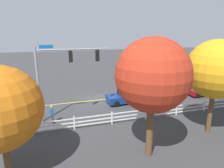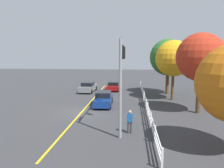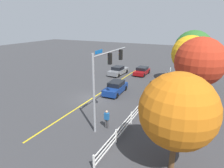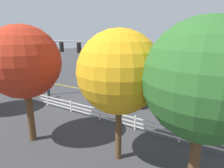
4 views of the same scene
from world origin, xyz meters
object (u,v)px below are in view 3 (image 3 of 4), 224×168
Objects in this scene: tree_2 at (200,62)px; tree_1 at (190,54)px; car_2 at (142,71)px; pedestrian at (107,119)px; tree_3 at (193,49)px; car_1 at (118,71)px; car_0 at (116,88)px; tree_0 at (178,111)px.

tree_1 is at bearing -167.40° from tree_2.
car_2 is 16.13m from tree_2.
tree_3 is (-16.01, 5.18, 4.28)m from pedestrian.
tree_2 reaches higher than car_1.
tree_3 is at bearing 179.87° from tree_1.
car_0 is at bearing -102.82° from tree_2.
car_0 is at bearing -0.04° from car_2.
tree_1 is (-3.82, 8.16, 4.39)m from car_0.
car_2 is 22.81m from tree_0.
pedestrian is (8.16, 2.99, 0.19)m from car_0.
pedestrian is 0.22× the size of tree_2.
tree_2 is at bearing 38.20° from car_2.
pedestrian is at bearing -47.31° from tree_2.
tree_1 is (-14.46, -0.76, 1.10)m from tree_0.
tree_1 reaches higher than car_1.
tree_2 is at bearing 135.01° from pedestrian.
car_0 is 0.60× the size of tree_2.
tree_2 reaches higher than car_2.
tree_2 is (5.99, 1.34, 0.22)m from tree_1.
car_2 is 11.09m from tree_1.
tree_1 reaches higher than car_2.
tree_3 reaches higher than car_2.
tree_0 is at bearing 23.98° from car_2.
pedestrian is at bearing -23.32° from tree_1.
car_2 is 18.56m from pedestrian.
pedestrian reaches higher than car_2.
tree_1 is at bearing 52.53° from car_2.
tree_3 reaches higher than pedestrian.
tree_1 is 0.94× the size of tree_3.
pedestrian reaches higher than car_1.
pedestrian is 0.23× the size of tree_1.
tree_0 is at bearing 69.69° from pedestrian.
tree_3 is (0.60, 11.63, 4.51)m from car_1.
car_1 is 13.27m from tree_1.
tree_0 is 8.59m from tree_2.
tree_0 is 14.52m from tree_1.
tree_0 reaches higher than pedestrian.
tree_2 is (-6.00, 6.51, 4.42)m from pedestrian.
tree_2 is (2.16, 9.50, 4.60)m from car_0.
pedestrian is at bearing 9.88° from car_2.
pedestrian is 9.89m from tree_2.
tree_1 is 4.02m from tree_3.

